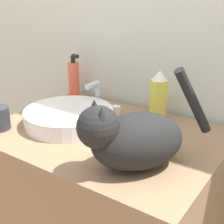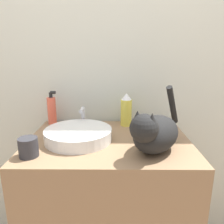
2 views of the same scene
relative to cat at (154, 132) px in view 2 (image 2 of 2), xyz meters
name	(u,v)px [view 2 (image 2 of 2)]	position (x,y,z in m)	size (l,w,h in m)	color
wall_back	(110,59)	(-0.20, 0.48, 0.28)	(6.00, 0.05, 2.50)	silver
vanity_cabinet	(109,213)	(-0.20, 0.14, -0.53)	(0.80, 0.60, 0.87)	#8C6B4C
sink_basin	(78,135)	(-0.35, 0.13, -0.06)	(0.33, 0.33, 0.06)	white
faucet	(83,120)	(-0.35, 0.30, -0.04)	(0.21, 0.09, 0.13)	silver
cat	(154,132)	(0.00, 0.00, 0.00)	(0.29, 0.37, 0.27)	black
soap_bottle	(52,110)	(-0.54, 0.38, -0.01)	(0.05, 0.05, 0.20)	#EF6047
spray_bottle	(126,110)	(-0.10, 0.36, 0.00)	(0.07, 0.07, 0.19)	#EADB4C
cup	(28,147)	(-0.52, -0.05, -0.05)	(0.08, 0.08, 0.08)	#2D2D33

